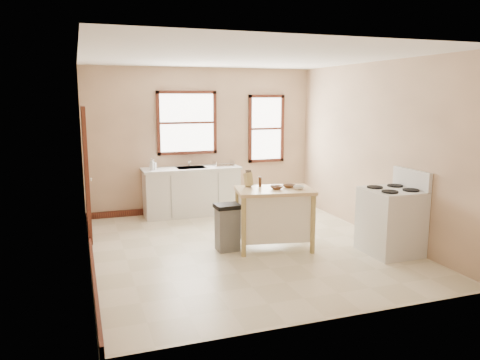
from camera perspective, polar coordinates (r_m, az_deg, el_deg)
name	(u,v)px	position (r m, az deg, el deg)	size (l,w,h in m)	color
floor	(245,247)	(7.17, 0.63, -8.14)	(5.00, 5.00, 0.00)	beige
ceiling	(246,57)	(6.83, 0.68, 14.77)	(5.00, 5.00, 0.00)	white
wall_back	(202,140)	(9.24, -4.64, 4.84)	(4.50, 0.04, 2.80)	#D7B28D
wall_left	(84,162)	(6.46, -18.48, 2.06)	(0.04, 5.00, 2.80)	#D7B28D
wall_right	(376,150)	(7.91, 16.20, 3.58)	(0.04, 5.00, 2.80)	#D7B28D
window_main	(187,123)	(9.12, -6.48, 6.94)	(1.17, 0.06, 1.22)	#3D1410
window_side	(266,129)	(9.63, 3.21, 6.27)	(0.77, 0.06, 1.37)	#3D1410
door_left	(86,173)	(7.80, -18.22, 0.78)	(0.06, 0.90, 2.10)	#3D1410
baseboard_back	(203,207)	(9.43, -4.48, -3.31)	(4.50, 0.04, 0.12)	#3D1410
baseboard_left	(92,260)	(6.77, -17.58, -9.22)	(0.04, 5.00, 0.12)	#3D1410
sink_counter	(192,191)	(9.01, -5.92, -1.36)	(1.86, 0.62, 0.92)	silver
faucet	(189,160)	(9.09, -6.25, 2.38)	(0.03, 0.03, 0.22)	silver
soap_bottle_a	(152,164)	(8.69, -10.71, 1.91)	(0.08, 0.09, 0.22)	#B2B2B2
soap_bottle_b	(154,164)	(8.77, -10.49, 1.87)	(0.08, 0.09, 0.19)	#B2B2B2
dish_rack	(223,164)	(9.06, -2.05, 2.00)	(0.38, 0.28, 0.09)	silver
kitchen_island	(274,219)	(7.00, 4.18, -4.74)	(1.11, 0.71, 0.91)	#D9AD80
knife_block	(248,180)	(7.02, 1.03, -0.01)	(0.10, 0.10, 0.20)	#DEB074
pepper_grinder	(260,182)	(7.02, 2.46, -0.23)	(0.04, 0.04, 0.15)	#472613
bowl_a	(276,188)	(6.87, 4.47, -0.92)	(0.19, 0.19, 0.05)	brown
bowl_b	(289,186)	(7.02, 5.98, -0.73)	(0.18, 0.18, 0.04)	brown
bowl_c	(299,188)	(6.89, 7.19, -0.93)	(0.16, 0.16, 0.05)	white
trash_bin	(227,227)	(6.93, -1.54, -5.78)	(0.36, 0.30, 0.70)	slate
gas_stove	(391,212)	(7.08, 17.95, -3.77)	(0.76, 0.77, 1.22)	silver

